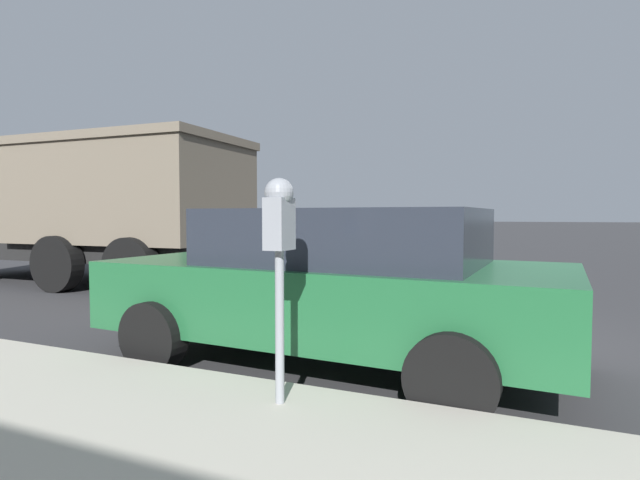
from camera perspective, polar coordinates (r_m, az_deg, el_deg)
ground_plane at (r=5.71m, az=13.20°, el=-11.57°), size 220.00×220.00×0.00m
parking_meter at (r=3.26m, az=-4.67°, el=0.91°), size 0.21×0.19×1.48m
car_green at (r=4.75m, az=1.72°, el=-4.83°), size 2.24×4.37×1.47m
dump_truck at (r=11.64m, az=-24.96°, el=3.85°), size 3.13×7.02×2.93m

